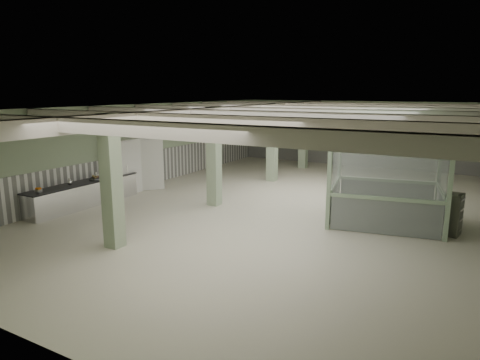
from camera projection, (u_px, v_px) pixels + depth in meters
The scene contains 30 objects.
floor at pixel (287, 207), 15.57m from camera, with size 20.00×20.00×0.00m, color beige.
ceiling at pixel (289, 107), 14.83m from camera, with size 14.00×20.00×0.02m, color beige.
wall_back at pixel (359, 134), 23.73m from camera, with size 14.00×0.02×3.60m, color #96A987.
wall_front at pixel (36, 245), 6.67m from camera, with size 14.00×0.02×3.60m, color #96A987.
wall_left at pixel (139, 146), 18.56m from camera, with size 0.02×20.00×3.60m, color #96A987.
wainscot_left at pixel (141, 170), 18.77m from camera, with size 0.05×19.90×1.50m, color silver.
wainscot_back at pixel (358, 153), 23.93m from camera, with size 13.90×0.05×1.50m, color silver.
girder at pixel (228, 112), 16.08m from camera, with size 0.45×19.90×0.40m, color silver.
beam_a at pixel (141, 129), 8.47m from camera, with size 13.90×0.35×0.32m, color silver.
beam_b at pixel (211, 121), 10.61m from camera, with size 13.90×0.35×0.32m, color silver.
beam_c at pixel (257, 116), 12.74m from camera, with size 13.90×0.35×0.32m, color silver.
beam_d at pixel (289, 112), 14.87m from camera, with size 13.90×0.35×0.32m, color silver.
beam_e at pixel (314, 110), 17.00m from camera, with size 13.90×0.35×0.32m, color silver.
beam_f at pixel (333, 108), 19.13m from camera, with size 13.90×0.35×0.32m, color silver.
beam_g at pixel (348, 106), 21.27m from camera, with size 13.90×0.35×0.32m, color silver.
column_a at pixel (111, 182), 11.28m from camera, with size 0.42×0.42×3.60m, color #95AA89.
column_b at pixel (214, 157), 15.55m from camera, with size 0.42×0.42×3.60m, color #95AA89.
column_c at pixel (272, 143), 19.81m from camera, with size 0.42×0.42×3.60m, color #95AA89.
column_d at pixel (304, 135), 23.23m from camera, with size 0.42×0.42×3.60m, color #95AA89.
pendant_front at pixel (228, 137), 10.44m from camera, with size 0.44×0.44×0.22m, color #2F3C2D.
pendant_mid at pixel (308, 123), 15.13m from camera, with size 0.44×0.44×0.22m, color #2F3C2D.
pendant_back at pixel (347, 116), 19.40m from camera, with size 0.44×0.44×0.22m, color #2F3C2D.
prep_counter at pixel (85, 194), 15.64m from camera, with size 0.81×4.65×0.91m.
pitcher_near at pixel (96, 176), 15.90m from camera, with size 0.20×0.23×0.29m, color silver, non-canonical shape.
pitcher_far at pixel (70, 182), 14.98m from camera, with size 0.17×0.20×0.25m, color silver, non-canonical shape.
veg_colander at pixel (94, 178), 15.84m from camera, with size 0.40×0.40×0.18m, color #3A3B3F, non-canonical shape.
orange_bowl at pixel (39, 191), 14.02m from camera, with size 0.24×0.24×0.09m, color #B2B2B7.
walkin_cooler at pixel (131, 165), 17.68m from camera, with size 1.09×2.48×2.27m.
guard_booth at pixel (388, 164), 13.45m from camera, with size 4.01×3.57×2.86m.
filing_cabinet at pixel (454, 215), 12.45m from camera, with size 0.40×0.57×1.24m, color #545648.
Camera 1 is at (5.87, -13.95, 4.17)m, focal length 32.00 mm.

